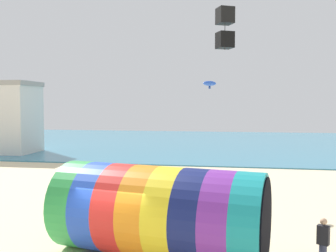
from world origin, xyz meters
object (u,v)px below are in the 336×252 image
(giant_inflatable_tube, at_px, (159,212))
(kite_handler, at_px, (323,243))
(kite_black_box, at_px, (225,28))
(kite_blue_parafoil, at_px, (210,83))

(giant_inflatable_tube, bearing_deg, kite_handler, -1.54)
(kite_handler, bearing_deg, giant_inflatable_tube, 178.46)
(kite_black_box, bearing_deg, giant_inflatable_tube, -132.78)
(kite_handler, xyz_separation_m, kite_blue_parafoil, (-4.15, 9.37, 5.64))
(kite_black_box, bearing_deg, kite_handler, -37.73)
(giant_inflatable_tube, distance_m, kite_handler, 5.40)
(giant_inflatable_tube, relative_size, kite_black_box, 4.64)
(kite_handler, height_order, kite_black_box, kite_black_box)
(kite_handler, distance_m, kite_black_box, 8.42)
(kite_handler, xyz_separation_m, kite_black_box, (-3.20, 2.47, 7.38))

